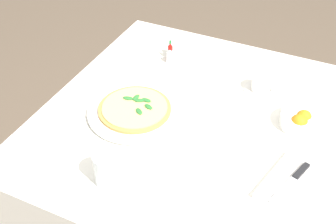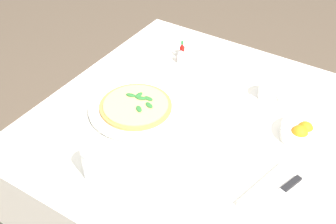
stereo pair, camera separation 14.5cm
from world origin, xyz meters
name	(u,v)px [view 1 (the left image)]	position (x,y,z in m)	size (l,w,h in m)	color
dining_table	(200,148)	(0.00, 0.00, 0.62)	(1.07, 1.07, 0.76)	white
pizza_plate	(135,111)	(0.07, -0.22, 0.77)	(0.33, 0.33, 0.02)	white
pizza	(135,108)	(0.07, -0.22, 0.78)	(0.25, 0.25, 0.02)	#C68E47
coffee_cup_left_edge	(262,85)	(-0.24, 0.14, 0.78)	(0.13, 0.13, 0.06)	white
water_glass_far_right	(107,171)	(0.37, -0.14, 0.80)	(0.07, 0.07, 0.11)	white
napkin_folded	(292,184)	(0.17, 0.34, 0.77)	(0.24, 0.18, 0.02)	white
dinner_knife	(292,181)	(0.17, 0.34, 0.78)	(0.19, 0.08, 0.01)	silver
citrus_bowl	(303,121)	(-0.11, 0.32, 0.78)	(0.15, 0.15, 0.06)	white
hot_sauce_bottle	(170,51)	(-0.30, -0.26, 0.79)	(0.02, 0.02, 0.08)	#B7140F
salt_shaker	(170,57)	(-0.27, -0.25, 0.78)	(0.03, 0.03, 0.06)	white
pepper_shaker	(171,49)	(-0.33, -0.27, 0.78)	(0.03, 0.03, 0.06)	white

